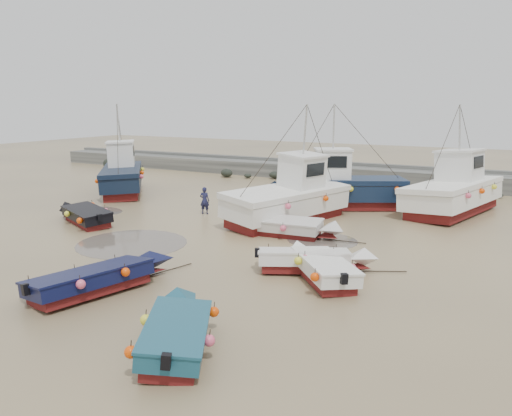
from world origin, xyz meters
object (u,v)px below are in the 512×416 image
at_px(dinghy_2, 176,327).
at_px(cabin_boat_1, 294,197).
at_px(dinghy_5, 296,226).
at_px(cabin_boat_3, 458,190).
at_px(cabin_boat_0, 123,174).
at_px(person, 205,214).
at_px(dinghy_3, 313,258).
at_px(dinghy_4, 85,213).
at_px(dinghy_1, 101,276).
at_px(cabin_boat_2, 337,187).
at_px(dinghy_6, 320,264).

xyz_separation_m(dinghy_2, cabin_boat_1, (-3.19, 14.78, 0.76)).
bearing_deg(dinghy_5, cabin_boat_3, 142.34).
xyz_separation_m(cabin_boat_0, person, (9.26, -3.31, -1.33)).
distance_m(dinghy_3, dinghy_5, 5.09).
bearing_deg(dinghy_4, dinghy_5, -52.07).
bearing_deg(dinghy_4, cabin_boat_3, -30.22).
relative_size(dinghy_1, person, 4.02).
height_order(dinghy_5, cabin_boat_2, cabin_boat_2).
bearing_deg(cabin_boat_2, person, 101.88).
bearing_deg(cabin_boat_0, dinghy_6, -68.38).
xyz_separation_m(dinghy_6, cabin_boat_1, (-4.61, 8.05, 0.76)).
bearing_deg(cabin_boat_2, dinghy_2, 158.94).
height_order(dinghy_2, cabin_boat_0, cabin_boat_0).
bearing_deg(dinghy_3, dinghy_4, -123.22).
bearing_deg(dinghy_2, dinghy_4, 115.90).
xyz_separation_m(dinghy_5, cabin_boat_1, (-1.53, 3.15, 0.76)).
height_order(dinghy_2, dinghy_4, same).
height_order(cabin_boat_0, cabin_boat_1, same).
xyz_separation_m(dinghy_2, cabin_boat_2, (-2.20, 18.93, 0.79)).
bearing_deg(dinghy_2, person, 92.08).
bearing_deg(dinghy_3, dinghy_6, 15.23).
distance_m(dinghy_2, dinghy_6, 6.87).
distance_m(cabin_boat_0, person, 9.92).
bearing_deg(cabin_boat_1, cabin_boat_3, 58.10).
distance_m(cabin_boat_3, person, 14.86).
height_order(dinghy_1, dinghy_2, same).
distance_m(dinghy_2, cabin_boat_0, 24.60).
xyz_separation_m(dinghy_1, cabin_boat_0, (-12.95, 15.12, 0.79)).
bearing_deg(dinghy_3, cabin_boat_2, 168.77).
relative_size(dinghy_1, dinghy_6, 1.34).
distance_m(dinghy_1, cabin_boat_0, 19.93).
bearing_deg(cabin_boat_3, dinghy_5, -107.06).
distance_m(dinghy_3, cabin_boat_0, 21.06).
xyz_separation_m(dinghy_2, dinghy_6, (1.42, 6.73, -0.00)).
bearing_deg(cabin_boat_0, person, -59.45).
height_order(dinghy_2, dinghy_3, same).
distance_m(dinghy_6, cabin_boat_3, 14.82).
distance_m(dinghy_3, person, 11.41).
relative_size(cabin_boat_3, person, 6.78).
distance_m(dinghy_3, cabin_boat_3, 14.40).
xyz_separation_m(dinghy_3, cabin_boat_0, (-18.59, 9.86, 0.77)).
bearing_deg(dinghy_1, cabin_boat_2, 97.17).
xyz_separation_m(dinghy_3, dinghy_5, (-2.61, 4.37, 0.01)).
relative_size(dinghy_3, cabin_boat_3, 0.50).
bearing_deg(cabin_boat_3, cabin_boat_1, -124.43).
distance_m(dinghy_4, person, 6.60).
xyz_separation_m(dinghy_3, cabin_boat_3, (3.48, 13.95, 0.77)).
bearing_deg(person, cabin_boat_2, -152.61).
bearing_deg(cabin_boat_0, dinghy_1, -89.20).
relative_size(dinghy_2, dinghy_5, 0.96).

